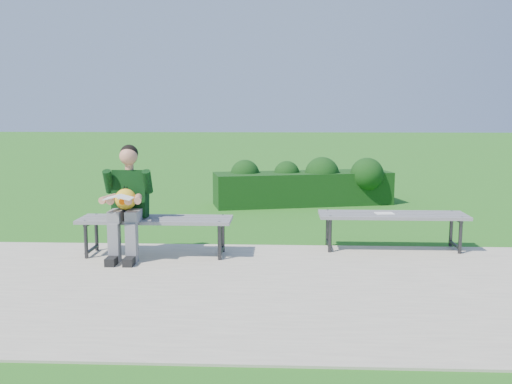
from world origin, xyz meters
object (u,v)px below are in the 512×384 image
(bench_left, at_px, (156,222))
(bench_right, at_px, (392,218))
(hedge, at_px, (307,184))
(paper_sheet, at_px, (384,213))
(seated_boy, at_px, (128,199))

(bench_left, bearing_deg, bench_right, 8.37)
(hedge, xyz_separation_m, bench_right, (0.90, -3.52, 0.03))
(bench_right, relative_size, paper_sheet, 7.69)
(seated_boy, bearing_deg, bench_right, 9.27)
(hedge, height_order, paper_sheet, hedge)
(bench_right, xyz_separation_m, paper_sheet, (-0.10, -0.00, 0.06))
(hedge, bearing_deg, seated_boy, -119.24)
(hedge, xyz_separation_m, seated_boy, (-2.26, -4.03, 0.33))
(bench_left, height_order, paper_sheet, bench_left)
(bench_right, bearing_deg, bench_left, -171.63)
(seated_boy, distance_m, paper_sheet, 3.11)
(bench_right, bearing_deg, paper_sheet, -180.00)
(seated_boy, height_order, paper_sheet, seated_boy)
(bench_left, xyz_separation_m, seated_boy, (-0.30, -0.10, 0.30))
(seated_boy, bearing_deg, paper_sheet, 9.57)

